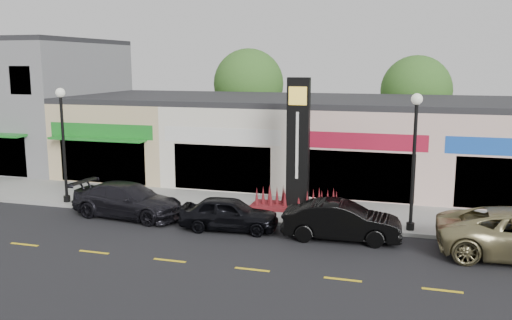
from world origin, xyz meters
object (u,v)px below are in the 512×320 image
(lamp_west_near, at_px, (63,134))
(car_black_sedan, at_px, (229,214))
(car_black_conv, at_px, (342,221))
(pylon_sign, at_px, (298,164))
(car_dark_sedan, at_px, (128,200))
(lamp_east_near, at_px, (414,148))

(lamp_west_near, height_order, car_black_sedan, lamp_west_near)
(lamp_west_near, bearing_deg, car_black_conv, -6.53)
(lamp_west_near, height_order, pylon_sign, pylon_sign)
(lamp_west_near, bearing_deg, car_dark_sedan, -14.64)
(lamp_east_near, height_order, pylon_sign, pylon_sign)
(lamp_east_near, xyz_separation_m, car_dark_sedan, (-12.09, -1.02, -2.72))
(pylon_sign, bearing_deg, car_black_conv, -53.01)
(pylon_sign, xyz_separation_m, car_dark_sedan, (-7.09, -2.72, -1.52))
(car_black_sedan, bearing_deg, car_dark_sedan, 78.86)
(lamp_west_near, xyz_separation_m, lamp_east_near, (16.00, 0.00, 0.00))
(car_dark_sedan, bearing_deg, car_black_sedan, -90.34)
(lamp_west_near, xyz_separation_m, car_black_sedan, (8.84, -1.59, -2.79))
(pylon_sign, bearing_deg, car_black_sedan, -123.35)
(lamp_west_near, distance_m, car_dark_sedan, 4.87)
(lamp_west_near, relative_size, car_black_sedan, 1.35)
(car_black_sedan, bearing_deg, pylon_sign, -37.95)
(car_black_conv, bearing_deg, car_dark_sedan, 84.24)
(lamp_west_near, bearing_deg, car_black_sedan, -10.17)
(lamp_east_near, distance_m, car_black_conv, 4.05)
(lamp_east_near, bearing_deg, car_dark_sedan, -175.18)
(lamp_west_near, distance_m, car_black_sedan, 9.40)
(car_dark_sedan, bearing_deg, lamp_west_near, 81.56)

